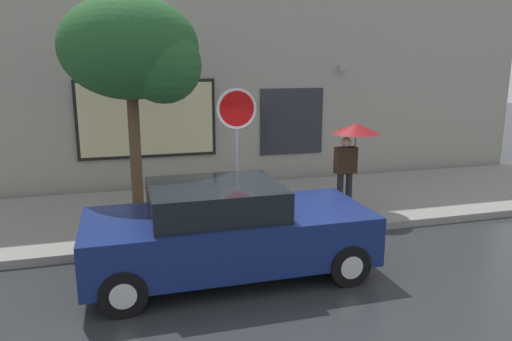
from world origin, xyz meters
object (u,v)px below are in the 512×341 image
object	(u,v)px
street_tree	(136,52)
stop_sign	(237,130)
pedestrian_with_umbrella	(353,140)
parked_car	(227,231)

from	to	relation	value
street_tree	stop_sign	distance (m)	2.32
pedestrian_with_umbrella	stop_sign	bearing A→B (deg)	-170.74
parked_car	pedestrian_with_umbrella	world-z (taller)	pedestrian_with_umbrella
parked_car	street_tree	xyz separation A→B (m)	(-1.13, 2.41, 2.73)
pedestrian_with_umbrella	stop_sign	distance (m)	2.71
pedestrian_with_umbrella	street_tree	size ratio (longest dim) A/B	0.43
pedestrian_with_umbrella	stop_sign	xyz separation A→B (m)	(-2.65, -0.43, 0.38)
parked_car	stop_sign	bearing A→B (deg)	71.64
stop_sign	pedestrian_with_umbrella	bearing A→B (deg)	9.26
parked_car	stop_sign	world-z (taller)	stop_sign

